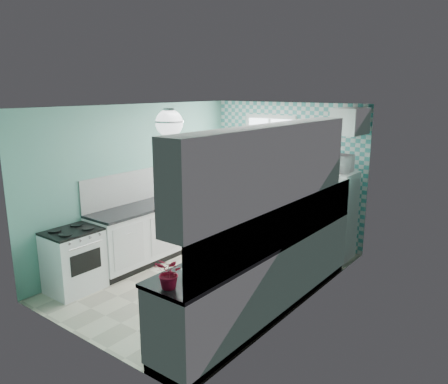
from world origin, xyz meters
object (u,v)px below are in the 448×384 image
Objects in this scene: ceiling_light at (169,123)px; sink at (299,224)px; potted_plant at (170,273)px; fridge at (333,215)px; stove at (74,260)px; fruit_bowl at (196,272)px; microwave at (336,163)px.

ceiling_light is 0.63× the size of sink.
potted_plant is (-0.00, -2.51, 0.16)m from sink.
fridge is at bearing 91.34° from potted_plant.
fruit_bowl is at bearing -2.84° from stove.
ceiling_light reaches higher than stove.
sink is (2.40, 1.96, 0.48)m from stove.
potted_plant is 3.88m from microwave.
ceiling_light is at bearing 32.43° from stove.
ceiling_light is at bearing 66.25° from microwave.
ceiling_light is 2.34m from stove.
microwave is at bearing 66.74° from ceiling_light.
fridge is 2.90× the size of microwave.
microwave reaches higher than potted_plant.
stove is 2.54m from potted_plant.
fruit_bowl is at bearing 90.00° from potted_plant.
fridge is (1.11, 2.58, -1.60)m from ceiling_light.
fruit_bowl is at bearing -91.76° from fridge.
ceiling_light is 0.41× the size of stove.
ceiling_light is 0.70× the size of microwave.
fruit_bowl is (2.40, -0.19, 0.53)m from stove.
stove is at bearing -140.87° from sink.
microwave is at bearing 91.48° from fruit_bowl.
sink is 2.15m from fruit_bowl.
ceiling_light reaches higher than microwave.
fridge is 3.49m from fruit_bowl.
stove is 1.71× the size of microwave.
fridge is 1.70× the size of stove.
sink is 2.09× the size of fruit_bowl.
ceiling_light is at bearing -134.13° from sink.
ceiling_light is 2.91m from microwave.
ceiling_light is at bearing 143.08° from fruit_bowl.
fruit_bowl is at bearing -36.92° from ceiling_light.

